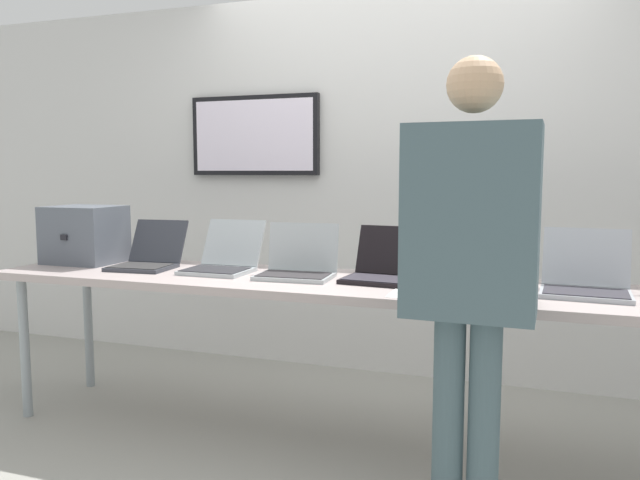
% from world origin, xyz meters
% --- Properties ---
extents(ground, '(8.00, 8.00, 0.04)m').
position_xyz_m(ground, '(0.00, 0.00, -0.02)').
color(ground, '#9A9890').
extents(back_wall, '(8.00, 0.11, 2.44)m').
position_xyz_m(back_wall, '(-0.03, 1.13, 1.23)').
color(back_wall, silver).
rests_on(back_wall, ground).
extents(workbench, '(3.56, 0.70, 0.80)m').
position_xyz_m(workbench, '(0.00, 0.00, 0.75)').
color(workbench, '#AE9E9B').
rests_on(workbench, ground).
extents(equipment_box, '(0.39, 0.33, 0.32)m').
position_xyz_m(equipment_box, '(-1.54, 0.08, 0.96)').
color(equipment_box, '#545B65').
rests_on(equipment_box, workbench).
extents(laptop_station_0, '(0.34, 0.40, 0.25)m').
position_xyz_m(laptop_station_0, '(-1.09, 0.05, 0.86)').
color(laptop_station_0, '#33363E').
rests_on(laptop_station_0, workbench).
extents(laptop_station_1, '(0.33, 0.39, 0.26)m').
position_xyz_m(laptop_station_1, '(-0.65, 0.07, 0.86)').
color(laptop_station_1, '#ACB4B8').
rests_on(laptop_station_1, workbench).
extents(laptop_station_2, '(0.38, 0.31, 0.26)m').
position_xyz_m(laptop_station_2, '(-0.22, 0.03, 0.86)').
color(laptop_station_2, '#ADB4B7').
rests_on(laptop_station_2, workbench).
extents(laptop_station_3, '(0.37, 0.36, 0.25)m').
position_xyz_m(laptop_station_3, '(0.20, 0.08, 0.86)').
color(laptop_station_3, black).
rests_on(laptop_station_3, workbench).
extents(laptop_station_4, '(0.37, 0.35, 0.24)m').
position_xyz_m(laptop_station_4, '(0.66, 0.06, 0.86)').
color(laptop_station_4, '#333D3B').
rests_on(laptop_station_4, workbench).
extents(laptop_station_5, '(0.37, 0.35, 0.27)m').
position_xyz_m(laptop_station_5, '(1.08, 0.04, 0.86)').
color(laptop_station_5, '#AEB1B9').
rests_on(laptop_station_5, workbench).
extents(person, '(0.45, 0.59, 1.70)m').
position_xyz_m(person, '(0.67, -0.62, 1.03)').
color(person, '#485D64').
rests_on(person, ground).
extents(paper_sheet, '(0.21, 0.30, 0.00)m').
position_xyz_m(paper_sheet, '(0.40, -0.17, 0.80)').
color(paper_sheet, white).
rests_on(paper_sheet, workbench).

